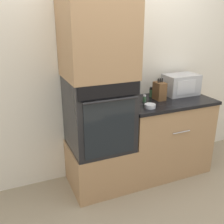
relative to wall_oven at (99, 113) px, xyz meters
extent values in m
plane|color=gray|center=(0.32, -0.30, -0.86)|extent=(12.00, 12.00, 0.00)
cube|color=silver|center=(0.32, 0.33, 0.39)|extent=(8.00, 0.05, 2.50)
cube|color=#A87F56|center=(0.00, 0.00, -0.62)|extent=(0.65, 0.60, 0.49)
cube|color=black|center=(0.00, 0.00, 0.00)|extent=(0.62, 0.59, 0.75)
cube|color=black|center=(0.00, -0.30, 0.31)|extent=(0.60, 0.01, 0.13)
cube|color=#33E54C|center=(0.00, -0.30, 0.31)|extent=(0.09, 0.00, 0.03)
cube|color=black|center=(0.00, -0.30, -0.05)|extent=(0.51, 0.01, 0.56)
cylinder|color=black|center=(0.00, -0.33, 0.23)|extent=(0.53, 0.02, 0.02)
cube|color=#A87F56|center=(0.00, 0.00, 0.82)|extent=(0.65, 0.60, 0.89)
cube|color=#A87F56|center=(0.83, 0.00, -0.43)|extent=(1.02, 0.60, 0.87)
cube|color=black|center=(0.83, 0.00, 0.03)|extent=(1.04, 0.63, 0.03)
cylinder|color=#B7B7BC|center=(0.83, -0.31, -0.23)|extent=(0.22, 0.01, 0.01)
cube|color=#B2B5BA|center=(1.10, 0.12, 0.17)|extent=(0.41, 0.26, 0.24)
cube|color=silver|center=(1.08, -0.01, 0.17)|extent=(0.25, 0.01, 0.17)
cube|color=brown|center=(0.75, 0.04, 0.15)|extent=(0.10, 0.15, 0.20)
cylinder|color=black|center=(0.72, 0.04, 0.27)|extent=(0.02, 0.02, 0.04)
cylinder|color=black|center=(0.75, 0.04, 0.27)|extent=(0.02, 0.02, 0.04)
cylinder|color=black|center=(0.77, 0.04, 0.27)|extent=(0.02, 0.02, 0.04)
cylinder|color=silver|center=(0.50, -0.17, 0.07)|extent=(0.12, 0.12, 0.04)
cylinder|color=#427047|center=(0.55, 0.03, 0.08)|extent=(0.04, 0.04, 0.06)
cylinder|color=#B7B7BC|center=(0.55, 0.03, 0.12)|extent=(0.04, 0.04, 0.02)
cylinder|color=#427047|center=(0.72, 0.17, 0.09)|extent=(0.05, 0.05, 0.09)
cylinder|color=black|center=(0.72, 0.17, 0.15)|extent=(0.04, 0.04, 0.03)
cylinder|color=brown|center=(0.42, -0.05, 0.07)|extent=(0.05, 0.05, 0.05)
cylinder|color=red|center=(0.42, -0.05, 0.11)|extent=(0.05, 0.05, 0.02)
cylinder|color=silver|center=(0.40, 0.19, 0.09)|extent=(0.05, 0.05, 0.09)
cylinder|color=black|center=(0.40, 0.19, 0.15)|extent=(0.04, 0.04, 0.02)
camera|label=1|loc=(-0.87, -2.38, 0.94)|focal=42.00mm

